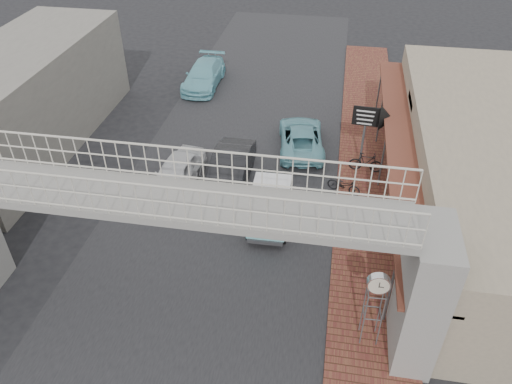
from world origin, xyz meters
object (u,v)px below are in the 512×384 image
at_px(dark_sedan, 230,170).
at_px(angkot_van, 270,202).
at_px(white_hatchback, 176,173).
at_px(street_clock, 378,287).
at_px(angkot_far, 204,75).
at_px(arrow_sign, 384,119).
at_px(motorcycle_near, 344,185).
at_px(motorcycle_far, 366,162).
at_px(angkot_curb, 301,137).

distance_m(dark_sedan, angkot_van, 3.39).
relative_size(white_hatchback, street_clock, 1.42).
xyz_separation_m(angkot_far, arrow_sign, (10.79, -7.92, 2.02)).
distance_m(white_hatchback, street_clock, 11.55).
bearing_deg(dark_sedan, angkot_far, 110.93).
distance_m(angkot_van, motorcycle_near, 4.04).
distance_m(angkot_van, motorcycle_far, 6.09).
height_order(angkot_far, angkot_van, angkot_van).
bearing_deg(motorcycle_near, angkot_far, 61.77).
distance_m(angkot_far, angkot_van, 14.34).
distance_m(angkot_curb, arrow_sign, 4.57).
bearing_deg(angkot_van, motorcycle_far, 47.17).
relative_size(angkot_curb, angkot_van, 1.34).
bearing_deg(dark_sedan, street_clock, -51.02).
height_order(dark_sedan, angkot_van, angkot_van).
distance_m(white_hatchback, motorcycle_near, 7.75).
bearing_deg(angkot_van, white_hatchback, 156.32).
xyz_separation_m(dark_sedan, motorcycle_near, (5.30, 0.10, -0.28)).
height_order(angkot_van, street_clock, street_clock).
height_order(dark_sedan, angkot_curb, dark_sedan).
xyz_separation_m(angkot_curb, motorcycle_near, (2.33, -3.67, -0.15)).
bearing_deg(angkot_curb, white_hatchback, 30.82).
height_order(white_hatchback, angkot_far, angkot_far).
bearing_deg(motorcycle_near, angkot_curb, 52.30).
bearing_deg(street_clock, motorcycle_far, 87.70).
bearing_deg(angkot_curb, angkot_far, -51.84).
bearing_deg(street_clock, motorcycle_near, 94.86).
distance_m(motorcycle_near, street_clock, 8.30).
distance_m(angkot_far, motorcycle_near, 13.86).
bearing_deg(angkot_van, angkot_far, 114.39).
distance_m(dark_sedan, angkot_curb, 4.80).
bearing_deg(angkot_curb, motorcycle_near, 114.43).
xyz_separation_m(motorcycle_far, street_clock, (0.05, -9.93, 1.95)).
bearing_deg(motorcycle_far, dark_sedan, 111.60).
xyz_separation_m(dark_sedan, arrow_sign, (6.83, 2.50, 1.96)).
bearing_deg(dark_sedan, motorcycle_far, 18.18).
distance_m(motorcycle_far, arrow_sign, 2.27).
xyz_separation_m(street_clock, arrow_sign, (0.49, 10.38, 0.21)).
bearing_deg(angkot_curb, street_clock, 98.15).
height_order(dark_sedan, street_clock, street_clock).
relative_size(dark_sedan, motorcycle_far, 2.94).
bearing_deg(motorcycle_far, motorcycle_near, 156.60).
bearing_deg(dark_sedan, angkot_curb, 51.85).
xyz_separation_m(angkot_van, arrow_sign, (4.57, 5.00, 1.66)).
xyz_separation_m(white_hatchback, arrow_sign, (9.25, 3.07, 2.04)).
xyz_separation_m(motorcycle_far, arrow_sign, (0.54, 0.45, 2.16)).
distance_m(motorcycle_near, motorcycle_far, 2.19).
bearing_deg(angkot_van, arrow_sign, 46.28).
xyz_separation_m(angkot_curb, angkot_van, (-0.71, -6.26, 0.43)).
distance_m(angkot_curb, motorcycle_near, 4.34).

